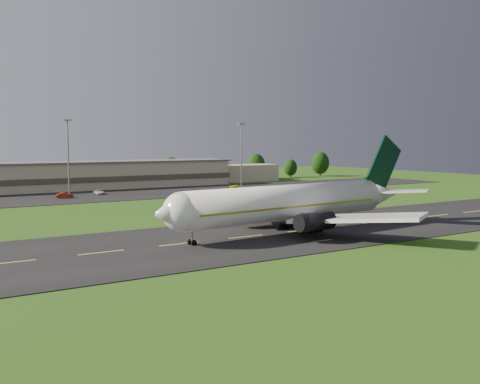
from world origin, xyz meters
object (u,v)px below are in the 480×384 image
service_vehicle_d (238,187)px  service_vehicle_c (99,192)px  light_mast_east (241,147)px  airliner (291,203)px  terminal (60,177)px  light_mast_centre (68,148)px  service_vehicle_b (65,195)px

service_vehicle_d → service_vehicle_c: bearing=97.0°
light_mast_east → airliner: bearing=-116.9°
service_vehicle_c → service_vehicle_d: (39.53, -7.43, 0.07)m
terminal → service_vehicle_c: terminal is taller
light_mast_centre → light_mast_east: 55.00m
terminal → service_vehicle_c: 21.41m
light_mast_centre → service_vehicle_d: size_ratio=4.37×
service_vehicle_c → airliner: bearing=-84.7°
service_vehicle_c → service_vehicle_d: service_vehicle_d is taller
airliner → light_mast_east: light_mast_east is taller
service_vehicle_b → service_vehicle_d: (49.78, -2.36, -0.03)m
terminal → light_mast_east: size_ratio=7.13×
terminal → service_vehicle_d: 53.03m
light_mast_centre → light_mast_east: (55.00, 0.00, 0.00)m
airliner → light_mast_centre: (-14.51, 79.93, 8.08)m
service_vehicle_b → service_vehicle_d: service_vehicle_b is taller
airliner → service_vehicle_d: (31.89, 68.24, -3.89)m
terminal → service_vehicle_b: 26.15m
terminal → service_vehicle_d: terminal is taller
service_vehicle_b → service_vehicle_c: 11.44m
light_mast_east → service_vehicle_d: light_mast_east is taller
service_vehicle_b → light_mast_east: bearing=-68.1°
light_mast_east → service_vehicle_b: bearing=-170.9°
service_vehicle_b → service_vehicle_c: bearing=-50.9°
light_mast_east → light_mast_centre: bearing=180.0°
light_mast_centre → service_vehicle_b: light_mast_centre is taller
light_mast_centre → airliner: bearing=-79.7°
service_vehicle_b → service_vehicle_c: (10.25, 5.07, -0.10)m
light_mast_centre → service_vehicle_b: size_ratio=4.77×
service_vehicle_b → airliner: bearing=-153.0°
airliner → terminal: bearing=92.8°
service_vehicle_b → service_vehicle_d: size_ratio=0.92×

